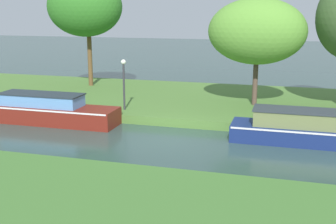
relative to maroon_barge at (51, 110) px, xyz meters
name	(u,v)px	position (x,y,z in m)	size (l,w,h in m)	color
ground_plane	(169,140)	(6.12, -1.20, -0.60)	(120.00, 120.00, 0.00)	#2D4540
riverbank_far	(203,101)	(6.12, 5.80, -0.40)	(72.00, 10.00, 0.40)	#4D7633
maroon_barge	(51,110)	(0.00, 0.00, 0.00)	(6.18, 1.66, 1.40)	maroon
navy_narrowboat	(304,129)	(11.39, 0.00, -0.01)	(5.60, 1.71, 1.36)	navy
willow_tree_left	(85,7)	(-1.70, 7.37, 4.78)	(4.77, 3.71, 6.83)	brown
willow_tree_centre	(257,32)	(9.03, 4.37, 3.57)	(4.82, 3.31, 5.40)	brown
lamp_post	(124,78)	(2.96, 1.90, 1.40)	(0.24, 0.24, 2.48)	#333338
mooring_post_near	(75,105)	(0.62, 1.17, 0.06)	(0.17, 0.17, 0.51)	#4C3C27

